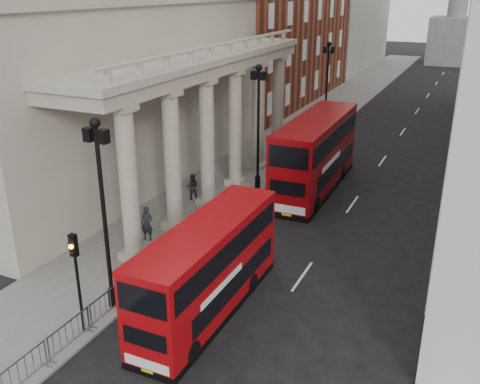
{
  "coord_description": "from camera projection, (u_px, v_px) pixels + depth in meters",
  "views": [
    {
      "loc": [
        12.72,
        -11.69,
        13.08
      ],
      "look_at": [
        1.74,
        12.07,
        2.94
      ],
      "focal_mm": 40.0,
      "sensor_mm": 36.0,
      "label": 1
    }
  ],
  "objects": [
    {
      "name": "portico_building",
      "position": [
        115.0,
        95.0,
        36.77
      ],
      "size": [
        9.0,
        28.0,
        12.0
      ],
      "primitive_type": "cube",
      "color": "gray",
      "rests_on": "ground"
    },
    {
      "name": "pedestrian_b",
      "position": [
        192.0,
        187.0,
        34.4
      ],
      "size": [
        1.01,
        0.91,
        1.71
      ],
      "primitive_type": "imported",
      "rotation": [
        0.0,
        0.0,
        3.52
      ],
      "color": "black",
      "rests_on": "sidewalk_west"
    },
    {
      "name": "ground",
      "position": [
        59.0,
        367.0,
        19.59
      ],
      "size": [
        260.0,
        260.0,
        0.0
      ],
      "primitive_type": "plane",
      "color": "black",
      "rests_on": "ground"
    },
    {
      "name": "pedestrian_a",
      "position": [
        147.0,
        224.0,
        28.81
      ],
      "size": [
        0.76,
        0.56,
        1.9
      ],
      "primitive_type": "imported",
      "rotation": [
        0.0,
        0.0,
        0.17
      ],
      "color": "black",
      "rests_on": "sidewalk_west"
    },
    {
      "name": "brick_building",
      "position": [
        275.0,
        5.0,
        60.35
      ],
      "size": [
        9.0,
        32.0,
        22.0
      ],
      "primitive_type": "cube",
      "color": "brown",
      "rests_on": "ground"
    },
    {
      "name": "crowd_barriers",
      "position": [
        90.0,
        317.0,
        21.37
      ],
      "size": [
        0.5,
        18.75,
        1.1
      ],
      "color": "gray",
      "rests_on": "sidewalk_west"
    },
    {
      "name": "sidewalk_west",
      "position": [
        277.0,
        147.0,
        46.14
      ],
      "size": [
        6.0,
        140.0,
        0.12
      ],
      "primitive_type": "cube",
      "color": "slate",
      "rests_on": "ground"
    },
    {
      "name": "lamp_post_north",
      "position": [
        327.0,
        82.0,
        48.52
      ],
      "size": [
        1.05,
        0.44,
        8.32
      ],
      "color": "black",
      "rests_on": "sidewalk_west"
    },
    {
      "name": "bus_far",
      "position": [
        316.0,
        153.0,
        35.82
      ],
      "size": [
        2.98,
        11.56,
        4.97
      ],
      "rotation": [
        0.0,
        0.0,
        0.02
      ],
      "color": "maroon",
      "rests_on": "ground"
    },
    {
      "name": "lamp_post_mid",
      "position": [
        258.0,
        119.0,
        34.98
      ],
      "size": [
        1.05,
        0.44,
        8.32
      ],
      "color": "black",
      "rests_on": "sidewalk_west"
    },
    {
      "name": "kerb",
      "position": [
        310.0,
        151.0,
        44.98
      ],
      "size": [
        0.2,
        140.0,
        0.14
      ],
      "primitive_type": "cube",
      "color": "slate",
      "rests_on": "ground"
    },
    {
      "name": "bus_near",
      "position": [
        208.0,
        267.0,
        22.25
      ],
      "size": [
        2.31,
        9.39,
        4.05
      ],
      "rotation": [
        0.0,
        0.0,
        -0.0
      ],
      "color": "#9F070B",
      "rests_on": "ground"
    },
    {
      "name": "traffic_light",
      "position": [
        76.0,
        266.0,
        20.34
      ],
      "size": [
        0.28,
        0.33,
        4.3
      ],
      "color": "black",
      "rests_on": "sidewalk_west"
    },
    {
      "name": "lamp_post_south",
      "position": [
        103.0,
        203.0,
        21.44
      ],
      "size": [
        1.05,
        0.44,
        8.32
      ],
      "color": "black",
      "rests_on": "sidewalk_west"
    },
    {
      "name": "pedestrian_c",
      "position": [
        211.0,
        173.0,
        37.14
      ],
      "size": [
        0.89,
        0.72,
        1.59
      ],
      "primitive_type": "imported",
      "rotation": [
        0.0,
        0.0,
        5.97
      ],
      "color": "black",
      "rests_on": "sidewalk_west"
    },
    {
      "name": "west_building_far",
      "position": [
        346.0,
        5.0,
        87.8
      ],
      "size": [
        9.0,
        30.0,
        20.0
      ],
      "primitive_type": "cube",
      "color": "gray",
      "rests_on": "ground"
    }
  ]
}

